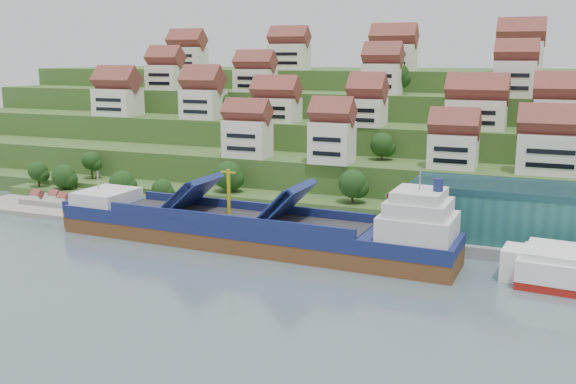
% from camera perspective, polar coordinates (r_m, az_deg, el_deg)
% --- Properties ---
extents(ground, '(300.00, 300.00, 0.00)m').
position_cam_1_polar(ground, '(119.35, -1.03, -5.18)').
color(ground, slate).
rests_on(ground, ground).
extents(quay, '(180.00, 14.00, 2.20)m').
position_cam_1_polar(quay, '(127.03, 10.01, -3.78)').
color(quay, gray).
rests_on(quay, ground).
extents(pebble_beach, '(45.00, 20.00, 1.00)m').
position_cam_1_polar(pebble_beach, '(159.55, -18.77, -1.25)').
color(pebble_beach, gray).
rests_on(pebble_beach, ground).
extents(hillside, '(260.00, 128.00, 31.00)m').
position_cam_1_polar(hillside, '(214.58, 9.95, 5.20)').
color(hillside, '#2D4C1E').
rests_on(hillside, ground).
extents(hillside_village, '(157.22, 63.42, 28.29)m').
position_cam_1_polar(hillside_village, '(170.80, 9.25, 8.27)').
color(hillside_village, white).
rests_on(hillside_village, ground).
extents(hillside_trees, '(144.70, 62.70, 31.39)m').
position_cam_1_polar(hillside_trees, '(158.67, 0.63, 4.73)').
color(hillside_trees, '#1D4216').
rests_on(hillside_trees, ground).
extents(flagpole, '(1.28, 0.16, 8.00)m').
position_cam_1_polar(flagpole, '(121.25, 8.73, -1.67)').
color(flagpole, gray).
rests_on(flagpole, quay).
extents(beach_huts, '(14.40, 3.70, 2.20)m').
position_cam_1_polar(beach_huts, '(159.60, -19.64, -0.71)').
color(beach_huts, white).
rests_on(beach_huts, pebble_beach).
extents(cargo_ship, '(78.28, 14.70, 17.28)m').
position_cam_1_polar(cargo_ship, '(119.76, -2.65, -3.49)').
color(cargo_ship, brown).
rests_on(cargo_ship, ground).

